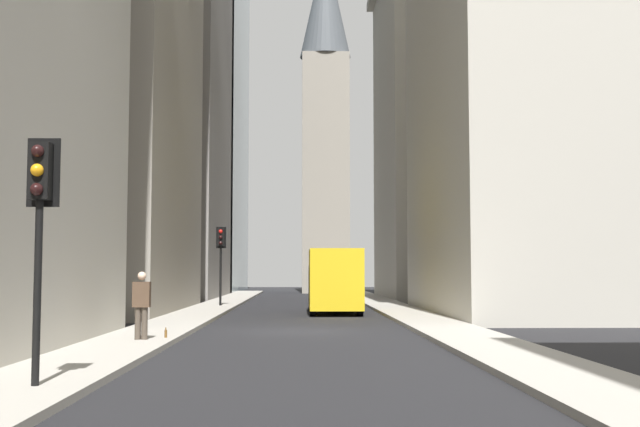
# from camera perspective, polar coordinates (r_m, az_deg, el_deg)

# --- Properties ---
(ground_plane) EXTENTS (135.00, 135.00, 0.00)m
(ground_plane) POSITION_cam_1_polar(r_m,az_deg,el_deg) (25.56, -1.14, -8.42)
(ground_plane) COLOR black
(sidewalk_right) EXTENTS (90.00, 2.20, 0.14)m
(sidewalk_right) POSITION_cam_1_polar(r_m,az_deg,el_deg) (25.92, -11.24, -8.13)
(sidewalk_right) COLOR #A8A399
(sidewalk_right) RESTS_ON ground_plane
(sidewalk_left) EXTENTS (90.00, 2.20, 0.14)m
(sidewalk_left) POSITION_cam_1_polar(r_m,az_deg,el_deg) (25.97, 8.94, -8.15)
(sidewalk_left) COLOR #A8A399
(sidewalk_left) RESTS_ON ground_plane
(building_left_midfar) EXTENTS (15.78, 10.50, 27.43)m
(building_left_midfar) POSITION_cam_1_polar(r_m,az_deg,el_deg) (37.89, 15.58, 14.20)
(building_left_midfar) COLOR #B7B2A5
(building_left_midfar) RESTS_ON ground_plane
(building_left_far) EXTENTS (14.16, 10.50, 25.44)m
(building_left_far) POSITION_cam_1_polar(r_m,az_deg,el_deg) (56.38, 9.64, 6.99)
(building_left_far) COLOR #B7B2A5
(building_left_far) RESTS_ON ground_plane
(building_right_far) EXTENTS (16.58, 10.50, 32.87)m
(building_right_far) POSITION_cam_1_polar(r_m,az_deg,el_deg) (58.37, -11.91, 10.38)
(building_right_far) COLOR gray
(building_right_far) RESTS_ON ground_plane
(church_spire) EXTENTS (4.45, 4.45, 30.88)m
(church_spire) POSITION_cam_1_polar(r_m,az_deg,el_deg) (70.05, 0.38, 7.56)
(church_spire) COLOR gray
(church_spire) RESTS_ON ground_plane
(delivery_truck) EXTENTS (6.46, 2.25, 2.84)m
(delivery_truck) POSITION_cam_1_polar(r_m,az_deg,el_deg) (35.92, 1.02, -4.85)
(delivery_truck) COLOR yellow
(delivery_truck) RESTS_ON ground_plane
(sedan_white) EXTENTS (4.30, 1.78, 1.42)m
(sedan_white) POSITION_cam_1_polar(r_m,az_deg,el_deg) (46.37, 0.47, -5.67)
(sedan_white) COLOR silver
(sedan_white) RESTS_ON ground_plane
(traffic_light_foreground) EXTENTS (0.43, 0.52, 3.88)m
(traffic_light_foreground) POSITION_cam_1_polar(r_m,az_deg,el_deg) (13.17, -19.51, 0.81)
(traffic_light_foreground) COLOR black
(traffic_light_foreground) RESTS_ON sidewalk_right
(traffic_light_midblock) EXTENTS (0.43, 0.52, 4.03)m
(traffic_light_midblock) POSITION_cam_1_polar(r_m,az_deg,el_deg) (41.07, -7.15, -2.44)
(traffic_light_midblock) COLOR black
(traffic_light_midblock) RESTS_ON sidewalk_right
(pedestrian) EXTENTS (0.26, 0.44, 1.74)m
(pedestrian) POSITION_cam_1_polar(r_m,az_deg,el_deg) (21.10, -12.71, -6.26)
(pedestrian) COLOR #473D33
(pedestrian) RESTS_ON sidewalk_right
(discarded_bottle) EXTENTS (0.07, 0.07, 0.27)m
(discarded_bottle) POSITION_cam_1_polar(r_m,az_deg,el_deg) (21.60, -11.03, -8.47)
(discarded_bottle) COLOR brown
(discarded_bottle) RESTS_ON sidewalk_right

